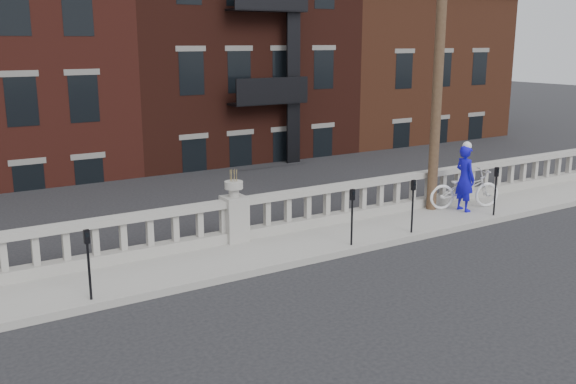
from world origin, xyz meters
The scene contains 12 objects.
ground centered at (0.00, 0.00, 0.00)m, with size 120.00×120.00×0.00m, color black.
sidewalk centered at (0.00, 3.00, 0.07)m, with size 32.00×2.20×0.15m, color gray.
balustrade centered at (0.00, 3.95, 0.64)m, with size 28.00×0.34×1.03m.
planter_pedestal centered at (0.00, 3.95, 0.83)m, with size 0.55×0.55×1.76m.
lower_level centered at (0.56, 23.04, 2.63)m, with size 80.00×44.00×20.80m.
utility_pole centered at (6.20, 3.60, 5.24)m, with size 1.60×0.28×10.00m.
parking_meter_b centered at (-3.98, 2.15, 1.00)m, with size 0.10×0.09×1.36m.
parking_meter_c centered at (2.17, 2.15, 1.00)m, with size 0.10×0.09×1.36m.
parking_meter_d centered at (4.09, 2.15, 1.00)m, with size 0.10×0.09×1.36m.
parking_meter_e centered at (7.16, 2.15, 1.00)m, with size 0.10×0.09×1.36m.
bicycle centered at (7.08, 3.17, 0.71)m, with size 0.74×2.13×1.12m, color white.
cyclist centered at (6.83, 2.97, 1.09)m, with size 0.69×0.45×1.88m, color #100CB9.
Camera 1 is at (-6.87, -9.31, 4.87)m, focal length 40.00 mm.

